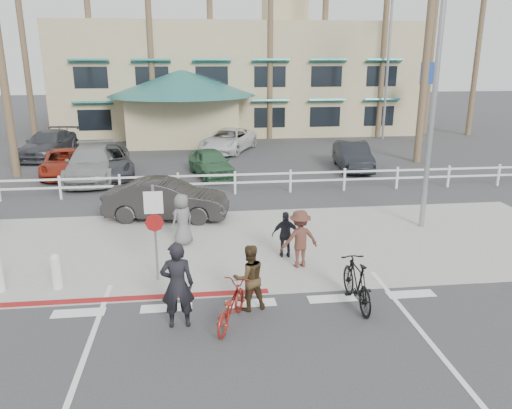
{
  "coord_description": "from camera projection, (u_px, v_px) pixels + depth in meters",
  "views": [
    {
      "loc": [
        -1.15,
        -10.1,
        5.71
      ],
      "look_at": [
        0.51,
        3.85,
        1.5
      ],
      "focal_mm": 35.0,
      "sensor_mm": 36.0,
      "label": 1
    }
  ],
  "objects": [
    {
      "name": "rider_black",
      "position": [
        249.0,
        277.0,
        11.49
      ],
      "size": [
        0.89,
        0.76,
        1.59
      ],
      "primitive_type": "imported",
      "rotation": [
        0.0,
        0.0,
        3.36
      ],
      "color": "#3D2D19",
      "rests_on": "ground"
    },
    {
      "name": "building",
      "position": [
        234.0,
        56.0,
        39.47
      ],
      "size": [
        28.0,
        16.0,
        11.3
      ],
      "primitive_type": null,
      "color": "tan",
      "rests_on": "ground"
    },
    {
      "name": "lot_car_6",
      "position": [
        106.0,
        162.0,
        24.41
      ],
      "size": [
        3.35,
        5.56,
        1.45
      ],
      "primitive_type": "imported",
      "rotation": [
        0.0,
        0.0,
        0.19
      ],
      "color": "#323339",
      "rests_on": "ground"
    },
    {
      "name": "palm_8",
      "position": [
        434.0,
        29.0,
        35.77
      ],
      "size": [
        4.0,
        4.0,
        15.0
      ],
      "primitive_type": null,
      "color": "#153313",
      "rests_on": "ground"
    },
    {
      "name": "lot_car_2",
      "position": [
        211.0,
        163.0,
        24.4
      ],
      "size": [
        2.49,
        4.18,
        1.33
      ],
      "primitive_type": "imported",
      "rotation": [
        0.0,
        0.0,
        0.25
      ],
      "color": "#2E5E3C",
      "rests_on": "ground"
    },
    {
      "name": "lot_car_0",
      "position": [
        65.0,
        163.0,
        24.58
      ],
      "size": [
        2.85,
        4.85,
        1.27
      ],
      "primitive_type": "imported",
      "rotation": [
        0.0,
        0.0,
        0.17
      ],
      "color": "maroon",
      "rests_on": "ground"
    },
    {
      "name": "pedestrian_child",
      "position": [
        286.0,
        235.0,
        14.53
      ],
      "size": [
        0.84,
        0.42,
        1.39
      ],
      "primitive_type": "imported",
      "rotation": [
        0.0,
        0.0,
        3.05
      ],
      "color": "black",
      "rests_on": "ground"
    },
    {
      "name": "car_white_sedan",
      "position": [
        167.0,
        200.0,
        17.97
      ],
      "size": [
        4.58,
        2.26,
        1.45
      ],
      "primitive_type": "imported",
      "rotation": [
        0.0,
        0.0,
        1.4
      ],
      "color": "black",
      "rests_on": "ground"
    },
    {
      "name": "lot_car_4",
      "position": [
        49.0,
        144.0,
        28.94
      ],
      "size": [
        2.78,
        5.46,
        1.52
      ],
      "primitive_type": "imported",
      "rotation": [
        0.0,
        0.0,
        -0.13
      ],
      "color": "#323439",
      "rests_on": "ground"
    },
    {
      "name": "curb_red",
      "position": [
        126.0,
        299.0,
        12.17
      ],
      "size": [
        7.0,
        0.25,
        0.02
      ],
      "primitive_type": "cube",
      "color": "maroon",
      "rests_on": "ground"
    },
    {
      "name": "cross_street",
      "position": [
        229.0,
        208.0,
        19.46
      ],
      "size": [
        40.0,
        5.0,
        0.01
      ],
      "primitive_type": "cube",
      "color": "#333335",
      "rests_on": "ground"
    },
    {
      "name": "streetlight_1",
      "position": [
        387.0,
        70.0,
        34.2
      ],
      "size": [
        0.6,
        2.0,
        9.5
      ],
      "primitive_type": null,
      "color": "gray",
      "rests_on": "ground"
    },
    {
      "name": "bike_red",
      "position": [
        231.0,
        305.0,
        10.92
      ],
      "size": [
        1.22,
        1.83,
        0.91
      ],
      "primitive_type": "imported",
      "rotation": [
        0.0,
        0.0,
        2.75
      ],
      "color": "maroon",
      "rests_on": "ground"
    },
    {
      "name": "parking_lot",
      "position": [
        218.0,
        159.0,
        28.49
      ],
      "size": [
        50.0,
        16.0,
        0.01
      ],
      "primitive_type": "cube",
      "color": "#333335",
      "rests_on": "ground"
    },
    {
      "name": "palm_11",
      "position": [
        429.0,
        29.0,
        25.83
      ],
      "size": [
        4.0,
        4.0,
        14.0
      ],
      "primitive_type": null,
      "color": "#153313",
      "rests_on": "ground"
    },
    {
      "name": "streetlight_0",
      "position": [
        434.0,
        95.0,
        16.05
      ],
      "size": [
        0.6,
        2.0,
        9.0
      ],
      "primitive_type": null,
      "color": "gray",
      "rests_on": "ground"
    },
    {
      "name": "rider_red",
      "position": [
        177.0,
        285.0,
        10.69
      ],
      "size": [
        0.73,
        0.49,
        1.97
      ],
      "primitive_type": "imported",
      "rotation": [
        0.0,
        0.0,
        3.17
      ],
      "color": "black",
      "rests_on": "ground"
    },
    {
      "name": "sidewalk_plaza",
      "position": [
        237.0,
        245.0,
        15.65
      ],
      "size": [
        22.0,
        7.0,
        0.01
      ],
      "primitive_type": "cube",
      "color": "gray",
      "rests_on": "ground"
    },
    {
      "name": "ground",
      "position": [
        254.0,
        316.0,
        11.37
      ],
      "size": [
        140.0,
        140.0,
        0.0
      ],
      "primitive_type": "plane",
      "color": "#333335"
    },
    {
      "name": "lot_car_3",
      "position": [
        353.0,
        156.0,
        25.86
      ],
      "size": [
        1.97,
        4.44,
        1.42
      ],
      "primitive_type": "imported",
      "rotation": [
        0.0,
        0.0,
        -0.11
      ],
      "color": "black",
      "rests_on": "ground"
    },
    {
      "name": "lot_car_5",
      "position": [
        228.0,
        140.0,
        30.66
      ],
      "size": [
        4.21,
        5.55,
        1.4
      ],
      "primitive_type": "imported",
      "rotation": [
        0.0,
        0.0,
        -0.43
      ],
      "color": "silver",
      "rests_on": "ground"
    },
    {
      "name": "bike_black",
      "position": [
        357.0,
        283.0,
        11.72
      ],
      "size": [
        0.59,
        1.94,
        1.16
      ],
      "primitive_type": "imported",
      "rotation": [
        0.0,
        0.0,
        3.16
      ],
      "color": "black",
      "rests_on": "ground"
    },
    {
      "name": "palm_5",
      "position": [
        270.0,
        43.0,
        33.74
      ],
      "size": [
        4.0,
        4.0,
        13.0
      ],
      "primitive_type": null,
      "color": "#153313",
      "rests_on": "ground"
    },
    {
      "name": "sign_post",
      "position": [
        155.0,
        228.0,
        12.79
      ],
      "size": [
        0.5,
        0.1,
        2.9
      ],
      "primitive_type": null,
      "color": "gray",
      "rests_on": "ground"
    },
    {
      "name": "lot_car_1",
      "position": [
        91.0,
        163.0,
        23.75
      ],
      "size": [
        2.56,
        5.49,
        1.55
      ],
      "primitive_type": "imported",
      "rotation": [
        0.0,
        0.0,
        0.07
      ],
      "color": "gray",
      "rests_on": "ground"
    },
    {
      "name": "palm_9",
      "position": [
        479.0,
        44.0,
        35.44
      ],
      "size": [
        4.0,
        4.0,
        13.0
      ],
      "primitive_type": null,
      "color": "#153313",
      "rests_on": "ground"
    },
    {
      "name": "palm_3",
      "position": [
        150.0,
        35.0,
        32.69
      ],
      "size": [
        4.0,
        4.0,
        14.0
      ],
      "primitive_type": null,
      "color": "#153313",
      "rests_on": "ground"
    },
    {
      "name": "palm_7",
      "position": [
        384.0,
        36.0,
        34.51
      ],
      "size": [
        4.0,
        4.0,
        14.0
      ],
      "primitive_type": null,
      "color": "#153313",
      "rests_on": "ground"
    },
    {
      "name": "bike_path",
      "position": [
        266.0,
        368.0,
        9.47
      ],
      "size": [
        12.0,
        16.0,
        0.01
      ],
      "primitive_type": "cube",
      "color": "#333335",
      "rests_on": "ground"
    },
    {
      "name": "bollard_0",
      "position": [
        56.0,
        271.0,
        12.59
      ],
      "size": [
        0.26,
        0.26,
        0.95
      ],
      "primitive_type": null,
      "color": "silver",
      "rests_on": "ground"
    },
    {
      "name": "pedestrian_b",
      "position": [
        182.0,
        220.0,
        15.47
      ],
      "size": [
        0.95,
        0.93,
        1.65
      ],
      "primitive_type": "imported",
      "rotation": [
        0.0,
        0.0,
        3.88
      ],
      "color": "#606060",
      "rests_on": "ground"
    },
    {
      "name": "rail_fence",
      "position": [
        237.0,
        183.0,
        21.27
      ],
      "size": [
        29.4,
        0.16,
        1.0
      ],
      "primitive_type": null,
      "color": "silver",
      "rests_on": "ground"
    },
    {
      "name": "palm_1",
      "position": [
        23.0,
        43.0,
        31.93
      ],
      "size": [
        4.0,
        4.0,
        13.0
      ],
      "primitive_type": null,
      "color": "#153313",
      "rests_on": "ground"
    },
    {
      "name": "palm_4",
      "position": [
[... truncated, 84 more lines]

